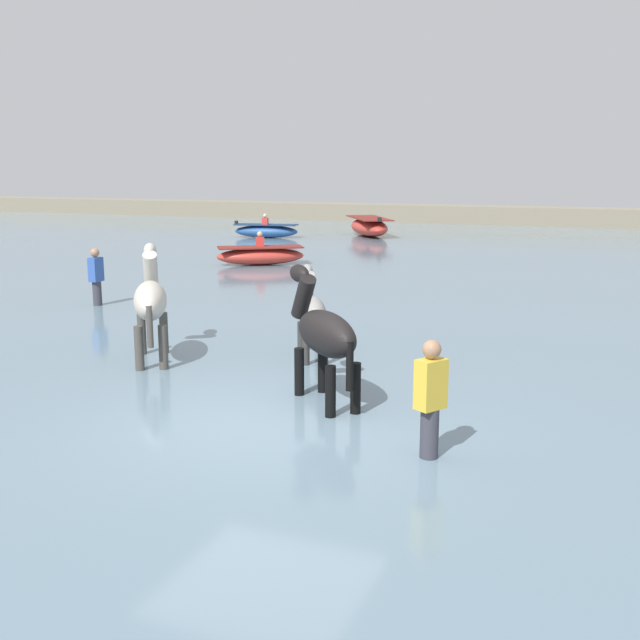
{
  "coord_description": "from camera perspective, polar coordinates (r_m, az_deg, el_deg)",
  "views": [
    {
      "loc": [
        3.96,
        -7.84,
        3.4
      ],
      "look_at": [
        -0.88,
        3.88,
        0.83
      ],
      "focal_mm": 42.23,
      "sensor_mm": 36.0,
      "label": 1
    }
  ],
  "objects": [
    {
      "name": "horse_lead_pinto",
      "position": [
        12.36,
        -12.72,
        1.28
      ],
      "size": [
        1.38,
        1.84,
        2.15
      ],
      "color": "beige",
      "rests_on": "ground"
    },
    {
      "name": "person_wading_close",
      "position": [
        17.76,
        -16.58,
        2.79
      ],
      "size": [
        0.2,
        0.32,
        1.63
      ],
      "color": "#383842",
      "rests_on": "ground"
    },
    {
      "name": "boat_far_inshore",
      "position": [
        24.41,
        -4.54,
        4.9
      ],
      "size": [
        2.9,
        2.4,
        1.07
      ],
      "color": "#BC382D",
      "rests_on": "water_surface"
    },
    {
      "name": "person_onlooker_right",
      "position": [
        8.16,
        8.34,
        -6.73
      ],
      "size": [
        0.34,
        0.38,
        1.63
      ],
      "color": "#383842",
      "rests_on": "ground"
    },
    {
      "name": "ground_plane",
      "position": [
        9.41,
        -4.13,
        -9.73
      ],
      "size": [
        120.0,
        120.0,
        0.0
      ],
      "primitive_type": "plane",
      "color": "gray"
    },
    {
      "name": "horse_trailing_grey",
      "position": [
        12.32,
        -0.62,
        0.49
      ],
      "size": [
        1.05,
        1.56,
        1.78
      ],
      "color": "gray",
      "rests_on": "ground"
    },
    {
      "name": "horse_flank_black",
      "position": [
        9.87,
        0.29,
        -1.22
      ],
      "size": [
        1.61,
        1.56,
        2.08
      ],
      "color": "black",
      "rests_on": "ground"
    },
    {
      "name": "boat_far_offshore",
      "position": [
        34.94,
        3.74,
        7.07
      ],
      "size": [
        3.42,
        4.31,
        0.97
      ],
      "color": "#BC382D",
      "rests_on": "water_surface"
    },
    {
      "name": "boat_distant_west",
      "position": [
        34.0,
        -4.11,
        6.76
      ],
      "size": [
        3.03,
        1.54,
        1.08
      ],
      "color": "#28518E",
      "rests_on": "water_surface"
    },
    {
      "name": "water_surface",
      "position": [
        18.55,
        9.77,
        1.25
      ],
      "size": [
        90.0,
        90.0,
        0.33
      ],
      "primitive_type": "cube",
      "color": "slate",
      "rests_on": "ground"
    },
    {
      "name": "far_shoreline",
      "position": [
        43.2,
        17.27,
        7.3
      ],
      "size": [
        80.0,
        2.4,
        1.3
      ],
      "primitive_type": "cube",
      "color": "gray",
      "rests_on": "ground"
    }
  ]
}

